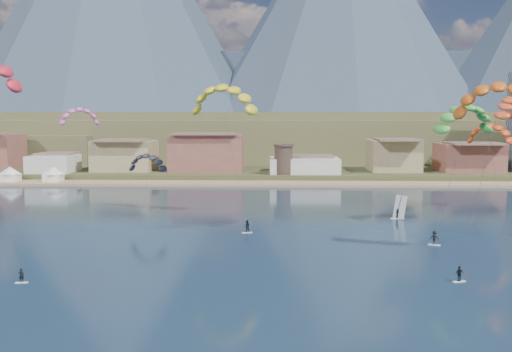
# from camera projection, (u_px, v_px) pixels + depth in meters

# --- Properties ---
(ground) EXTENTS (2400.00, 2400.00, 0.00)m
(ground) POSITION_uv_depth(u_px,v_px,m) (243.00, 326.00, 50.89)
(ground) COLOR black
(ground) RESTS_ON ground
(beach) EXTENTS (2200.00, 12.00, 0.90)m
(beach) POSITION_uv_depth(u_px,v_px,m) (265.00, 184.00, 156.24)
(beach) COLOR #A2835C
(beach) RESTS_ON ground
(land) EXTENTS (2200.00, 900.00, 4.00)m
(land) POSITION_uv_depth(u_px,v_px,m) (273.00, 134.00, 607.59)
(land) COLOR #4C4A29
(land) RESTS_ON ground
(foothills) EXTENTS (940.00, 210.00, 18.00)m
(foothills) POSITION_uv_depth(u_px,v_px,m) (316.00, 136.00, 280.28)
(foothills) COLOR brown
(foothills) RESTS_ON ground
(mountain_ridge) EXTENTS (2060.00, 480.00, 400.00)m
(mountain_ridge) POSITION_uv_depth(u_px,v_px,m) (265.00, 27.00, 854.74)
(mountain_ridge) COLOR #2F3C4E
(mountain_ridge) RESTS_ON ground
(town) EXTENTS (400.00, 24.00, 12.00)m
(town) POSITION_uv_depth(u_px,v_px,m) (133.00, 151.00, 172.72)
(town) COLOR silver
(town) RESTS_ON ground
(watchtower) EXTENTS (5.82, 5.82, 8.60)m
(watchtower) POSITION_uv_depth(u_px,v_px,m) (284.00, 159.00, 163.39)
(watchtower) COLOR #47382D
(watchtower) RESTS_ON ground
(kitesurfer_yellow) EXTENTS (13.68, 19.46, 27.17)m
(kitesurfer_yellow) POSITION_uv_depth(u_px,v_px,m) (224.00, 95.00, 104.49)
(kitesurfer_yellow) COLOR silver
(kitesurfer_yellow) RESTS_ON ground
(kitesurfer_orange) EXTENTS (14.13, 15.27, 25.06)m
(kitesurfer_orange) POSITION_uv_depth(u_px,v_px,m) (497.00, 95.00, 73.06)
(kitesurfer_orange) COLOR silver
(kitesurfer_orange) RESTS_ON ground
(kitesurfer_green) EXTENTS (15.23, 19.43, 24.02)m
(kitesurfer_green) POSITION_uv_depth(u_px,v_px,m) (464.00, 115.00, 95.09)
(kitesurfer_green) COLOR silver
(kitesurfer_green) RESTS_ON ground
(distant_kite_pink) EXTENTS (9.38, 7.69, 21.74)m
(distant_kite_pink) POSITION_uv_depth(u_px,v_px,m) (79.00, 113.00, 123.85)
(distant_kite_pink) COLOR #262626
(distant_kite_pink) RESTS_ON ground
(distant_kite_dark) EXTENTS (8.68, 6.53, 13.26)m
(distant_kite_dark) POSITION_uv_depth(u_px,v_px,m) (147.00, 160.00, 114.64)
(distant_kite_dark) COLOR #262626
(distant_kite_dark) RESTS_ON ground
(distant_kite_orange) EXTENTS (9.57, 8.63, 18.69)m
(distant_kite_orange) POSITION_uv_depth(u_px,v_px,m) (490.00, 130.00, 114.47)
(distant_kite_orange) COLOR #262626
(distant_kite_orange) RESTS_ON ground
(distant_kite_red) EXTENTS (8.43, 9.86, 23.36)m
(distant_kite_red) POSITION_uv_depth(u_px,v_px,m) (508.00, 104.00, 104.90)
(distant_kite_red) COLOR #262626
(distant_kite_red) RESTS_ON ground
(windsurfer) EXTENTS (2.38, 2.58, 4.23)m
(windsurfer) POSITION_uv_depth(u_px,v_px,m) (398.00, 211.00, 104.21)
(windsurfer) COLOR silver
(windsurfer) RESTS_ON ground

